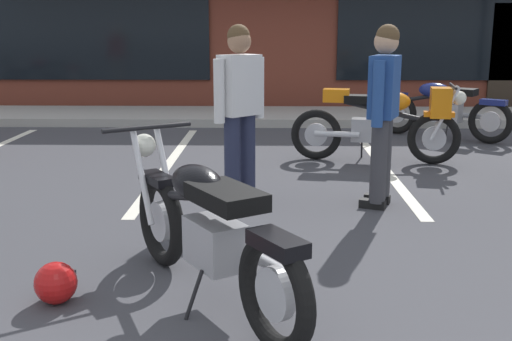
% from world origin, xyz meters
% --- Properties ---
extents(ground_plane, '(80.00, 80.00, 0.00)m').
position_xyz_m(ground_plane, '(0.00, 3.36, 0.00)').
color(ground_plane, '#3D3D42').
extents(sidewalk_kerb, '(22.00, 1.80, 0.14)m').
position_xyz_m(sidewalk_kerb, '(0.00, 10.31, 0.07)').
color(sidewalk_kerb, '#A8A59E').
rests_on(sidewalk_kerb, ground_plane).
extents(brick_storefront_building, '(17.67, 5.94, 3.52)m').
position_xyz_m(brick_storefront_building, '(0.00, 14.31, 1.76)').
color(brick_storefront_building, brown).
rests_on(brick_storefront_building, ground_plane).
extents(painted_stall_lines, '(7.97, 4.80, 0.01)m').
position_xyz_m(painted_stall_lines, '(0.00, 6.71, 0.00)').
color(painted_stall_lines, silver).
rests_on(painted_stall_lines, ground_plane).
extents(motorcycle_foreground_classic, '(1.39, 1.84, 0.98)m').
position_xyz_m(motorcycle_foreground_classic, '(-0.44, 2.70, 0.46)').
color(motorcycle_foreground_classic, black).
rests_on(motorcycle_foreground_classic, ground_plane).
extents(motorcycle_silver_naked, '(2.10, 0.76, 0.98)m').
position_xyz_m(motorcycle_silver_naked, '(1.35, 6.75, 0.53)').
color(motorcycle_silver_naked, black).
rests_on(motorcycle_silver_naked, ground_plane).
extents(motorcycle_blue_standard, '(1.81, 1.45, 0.98)m').
position_xyz_m(motorcycle_blue_standard, '(2.51, 8.49, 0.46)').
color(motorcycle_blue_standard, black).
rests_on(motorcycle_blue_standard, ground_plane).
extents(person_in_shorts_foreground, '(0.50, 0.49, 1.68)m').
position_xyz_m(person_in_shorts_foreground, '(-0.35, 4.95, 0.95)').
color(person_in_shorts_foreground, black).
rests_on(person_in_shorts_foreground, ground_plane).
extents(person_near_building, '(0.38, 0.59, 1.68)m').
position_xyz_m(person_near_building, '(0.97, 4.80, 0.95)').
color(person_near_building, black).
rests_on(person_near_building, ground_plane).
extents(helmet_on_pavement, '(0.26, 0.26, 0.26)m').
position_xyz_m(helmet_on_pavement, '(-1.37, 2.63, 0.13)').
color(helmet_on_pavement, '#B71414').
rests_on(helmet_on_pavement, ground_plane).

